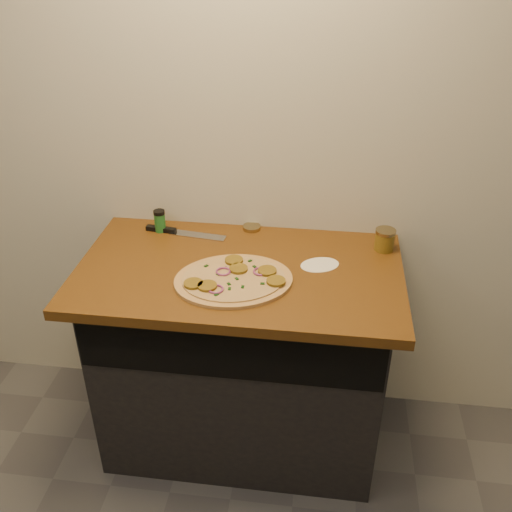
# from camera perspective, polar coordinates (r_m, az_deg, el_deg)

# --- Properties ---
(cabinet) EXTENTS (1.10, 0.60, 0.86)m
(cabinet) POSITION_cam_1_polar(r_m,az_deg,el_deg) (2.41, -1.40, -10.26)
(cabinet) COLOR black
(cabinet) RESTS_ON ground
(countertop) EXTENTS (1.20, 0.70, 0.04)m
(countertop) POSITION_cam_1_polar(r_m,az_deg,el_deg) (2.11, -1.67, -1.60)
(countertop) COLOR brown
(countertop) RESTS_ON cabinet
(pizza) EXTENTS (0.51, 0.51, 0.03)m
(pizza) POSITION_cam_1_polar(r_m,az_deg,el_deg) (2.02, -2.24, -2.34)
(pizza) COLOR tan
(pizza) RESTS_ON countertop
(chefs_knife) EXTENTS (0.34, 0.08, 0.02)m
(chefs_knife) POSITION_cam_1_polar(r_m,az_deg,el_deg) (2.35, -7.78, 2.39)
(chefs_knife) COLOR #B7BAC1
(chefs_knife) RESTS_ON countertop
(mason_jar_lid) EXTENTS (0.08, 0.08, 0.02)m
(mason_jar_lid) POSITION_cam_1_polar(r_m,az_deg,el_deg) (2.36, -0.43, 2.87)
(mason_jar_lid) COLOR #907D54
(mason_jar_lid) RESTS_ON countertop
(salsa_jar) EXTENTS (0.08, 0.08, 0.09)m
(salsa_jar) POSITION_cam_1_polar(r_m,az_deg,el_deg) (2.25, 12.75, 1.61)
(salsa_jar) COLOR #A03010
(salsa_jar) RESTS_ON countertop
(spice_shaker) EXTENTS (0.05, 0.05, 0.09)m
(spice_shaker) POSITION_cam_1_polar(r_m,az_deg,el_deg) (2.36, -9.60, 3.49)
(spice_shaker) COLOR #216928
(spice_shaker) RESTS_ON countertop
(flour_spill) EXTENTS (0.20, 0.20, 0.00)m
(flour_spill) POSITION_cam_1_polar(r_m,az_deg,el_deg) (2.13, 6.39, -0.88)
(flour_spill) COLOR white
(flour_spill) RESTS_ON countertop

